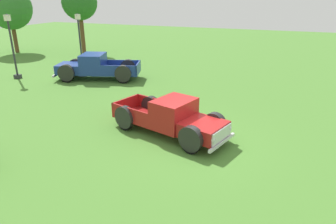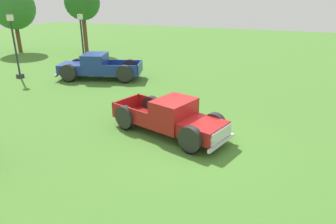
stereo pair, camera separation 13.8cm
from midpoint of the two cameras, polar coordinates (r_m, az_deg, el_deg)
name	(u,v)px [view 2 (the right image)]	position (r m, az deg, el deg)	size (l,w,h in m)	color
ground_plane	(189,140)	(11.73, 4.18, -5.23)	(80.00, 80.00, 0.00)	#477A2D
pickup_truck_foreground	(175,119)	(11.80, 1.65, -1.30)	(3.03, 5.07, 1.46)	maroon
pickup_truck_behind_right	(95,67)	(20.51, -13.26, 8.11)	(3.43, 5.62, 1.62)	navy
lamp_post_near	(82,40)	(23.68, -15.43, 12.75)	(0.36, 0.36, 3.90)	#2D2D33
lamp_post_far	(15,45)	(22.16, -26.35, 11.02)	(0.36, 0.36, 4.05)	#2D2D33
oak_tree_west	(13,8)	(32.44, -26.63, 16.86)	(3.82, 3.82, 5.90)	brown
oak_tree_center	(82,3)	(29.43, -15.48, 18.94)	(3.06, 3.06, 6.01)	brown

